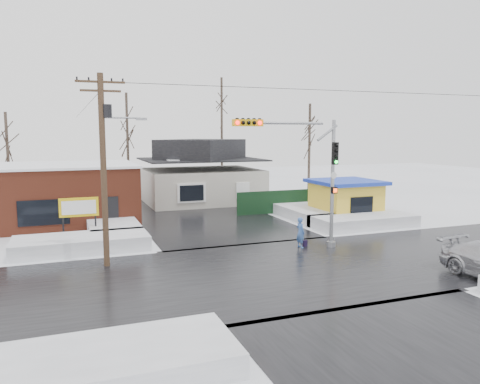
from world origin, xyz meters
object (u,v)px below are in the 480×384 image
object	(u,v)px
utility_pole	(105,159)
pedestrian	(300,233)
traffic_signal	(308,166)
marquee_sign	(79,209)
kiosk	(345,199)

from	to	relation	value
utility_pole	pedestrian	bearing A→B (deg)	-0.45
utility_pole	pedestrian	xyz separation A→B (m)	(10.23, -0.08, -4.27)
traffic_signal	utility_pole	world-z (taller)	utility_pole
utility_pole	marquee_sign	size ratio (longest dim) A/B	3.53
pedestrian	traffic_signal	bearing A→B (deg)	-172.84
kiosk	marquee_sign	bearing A→B (deg)	-178.45
utility_pole	pedestrian	world-z (taller)	utility_pole
utility_pole	marquee_sign	xyz separation A→B (m)	(-1.07, 5.99, -3.19)
utility_pole	kiosk	size ratio (longest dim) A/B	1.96
marquee_sign	kiosk	bearing A→B (deg)	1.55
marquee_sign	kiosk	distance (m)	18.51
utility_pole	kiosk	bearing A→B (deg)	20.44
marquee_sign	kiosk	xyz separation A→B (m)	(18.50, 0.50, -0.46)
kiosk	pedestrian	size ratio (longest dim) A/B	2.72
traffic_signal	pedestrian	xyz separation A→B (m)	(-0.13, 0.45, -3.69)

